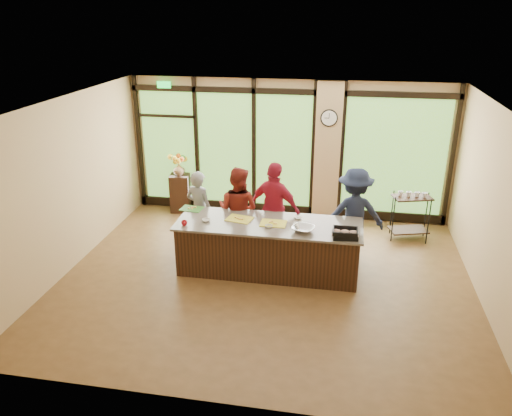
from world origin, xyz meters
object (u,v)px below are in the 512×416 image
at_px(flower_stand, 180,193).
at_px(bar_cart, 411,211).
at_px(cook_right, 354,214).
at_px(cook_left, 199,210).
at_px(island_base, 269,248).
at_px(roasting_pan, 345,235).

xyz_separation_m(flower_stand, bar_cart, (5.01, -0.64, 0.17)).
distance_m(flower_stand, bar_cart, 5.05).
bearing_deg(cook_right, cook_left, -7.01).
bearing_deg(bar_cart, island_base, -161.42).
height_order(cook_left, flower_stand, cook_left).
relative_size(roasting_pan, flower_stand, 0.47).
relative_size(cook_right, roasting_pan, 4.33).
relative_size(island_base, flower_stand, 3.59).
relative_size(cook_left, flower_stand, 1.80).
bearing_deg(flower_stand, roasting_pan, -45.15).
relative_size(cook_left, bar_cart, 1.54).
bearing_deg(roasting_pan, bar_cart, 53.04).
height_order(island_base, cook_left, cook_left).
bearing_deg(island_base, cook_right, 28.68).
height_order(cook_right, roasting_pan, cook_right).
height_order(island_base, flower_stand, island_base).
bearing_deg(cook_left, flower_stand, -40.58).
bearing_deg(cook_right, island_base, 19.87).
relative_size(cook_right, bar_cart, 1.72).
distance_m(roasting_pan, flower_stand, 4.68).
relative_size(flower_stand, bar_cart, 0.85).
distance_m(island_base, cook_left, 1.65).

